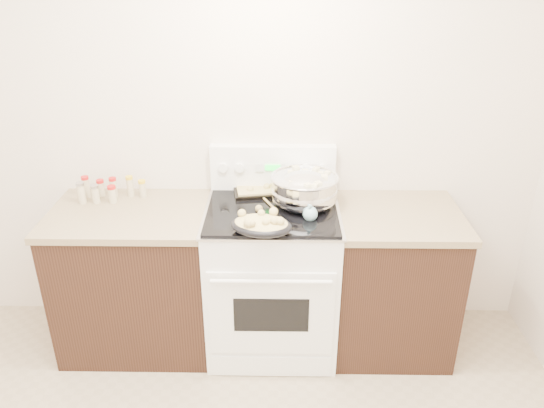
{
  "coord_description": "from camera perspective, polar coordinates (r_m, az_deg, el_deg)",
  "views": [
    {
      "loc": [
        0.39,
        -1.3,
        2.28
      ],
      "look_at": [
        0.35,
        1.37,
        1.0
      ],
      "focal_mm": 35.0,
      "sensor_mm": 36.0,
      "label": 1
    }
  ],
  "objects": [
    {
      "name": "spice_jars",
      "position": [
        3.34,
        -17.4,
        1.48
      ],
      "size": [
        0.39,
        0.15,
        0.13
      ],
      "color": "#BFB28C",
      "rests_on": "counter_left"
    },
    {
      "name": "kitchen_range",
      "position": [
        3.26,
        0.01,
        -7.68
      ],
      "size": [
        0.78,
        0.73,
        1.22
      ],
      "color": "white",
      "rests_on": "ground"
    },
    {
      "name": "counter_left",
      "position": [
        3.4,
        -14.25,
        -7.68
      ],
      "size": [
        0.93,
        0.67,
        0.92
      ],
      "color": "black",
      "rests_on": "ground"
    },
    {
      "name": "room_shell",
      "position": [
        1.48,
        -14.51,
        1.71
      ],
      "size": [
        4.1,
        3.6,
        2.75
      ],
      "color": "silver",
      "rests_on": "ground"
    },
    {
      "name": "blue_ladle",
      "position": [
        2.93,
        4.24,
        -0.94
      ],
      "size": [
        0.17,
        0.26,
        0.1
      ],
      "color": "#80B1BF",
      "rests_on": "kitchen_range"
    },
    {
      "name": "wooden_spoon",
      "position": [
        3.04,
        -1.09,
        -0.24
      ],
      "size": [
        0.12,
        0.23,
        0.04
      ],
      "color": "tan",
      "rests_on": "kitchen_range"
    },
    {
      "name": "roasting_pan",
      "position": [
        2.76,
        -1.16,
        -2.22
      ],
      "size": [
        0.36,
        0.29,
        0.11
      ],
      "color": "black",
      "rests_on": "kitchen_range"
    },
    {
      "name": "counter_right",
      "position": [
        3.36,
        12.7,
        -7.95
      ],
      "size": [
        0.73,
        0.67,
        0.92
      ],
      "color": "black",
      "rests_on": "ground"
    },
    {
      "name": "baking_sheet",
      "position": [
        3.26,
        -0.76,
        1.74
      ],
      "size": [
        0.41,
        0.32,
        0.06
      ],
      "color": "black",
      "rests_on": "kitchen_range"
    },
    {
      "name": "mixing_bowl",
      "position": [
        3.06,
        3.5,
        1.52
      ],
      "size": [
        0.48,
        0.48,
        0.23
      ],
      "color": "silver",
      "rests_on": "kitchen_range"
    }
  ]
}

